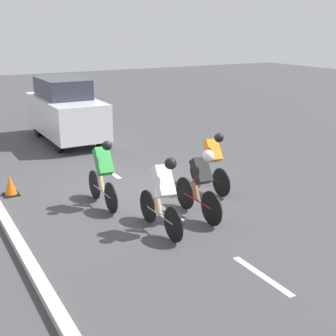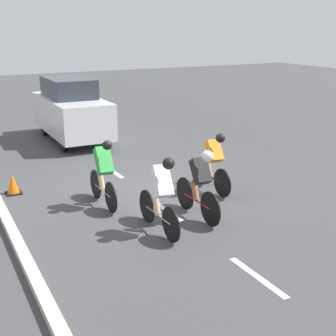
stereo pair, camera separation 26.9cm
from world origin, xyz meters
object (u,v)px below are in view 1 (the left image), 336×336
(traffic_cone, at_px, (10,186))
(support_car, at_px, (65,110))
(cyclist_green, at_px, (103,172))
(cyclist_white, at_px, (163,193))
(cyclist_orange, at_px, (212,160))
(cyclist_black, at_px, (200,182))

(traffic_cone, bearing_deg, support_car, -121.55)
(cyclist_green, relative_size, cyclist_white, 0.97)
(traffic_cone, bearing_deg, cyclist_green, 133.15)
(cyclist_white, distance_m, traffic_cone, 4.23)
(cyclist_white, distance_m, support_car, 8.24)
(cyclist_white, height_order, cyclist_orange, cyclist_white)
(support_car, bearing_deg, cyclist_green, 79.61)
(cyclist_black, bearing_deg, cyclist_white, 14.50)
(cyclist_green, relative_size, cyclist_orange, 0.98)
(cyclist_black, distance_m, cyclist_white, 1.05)
(cyclist_black, height_order, cyclist_green, cyclist_green)
(cyclist_orange, relative_size, traffic_cone, 3.46)
(cyclist_green, bearing_deg, cyclist_black, 133.82)
(cyclist_green, bearing_deg, traffic_cone, -46.85)
(cyclist_orange, relative_size, support_car, 0.40)
(cyclist_white, xyz_separation_m, traffic_cone, (2.14, -3.60, -0.59))
(cyclist_black, bearing_deg, cyclist_orange, -132.20)
(cyclist_black, bearing_deg, support_car, -87.61)
(cyclist_black, distance_m, traffic_cone, 4.63)
(cyclist_orange, bearing_deg, cyclist_black, 47.80)
(cyclist_orange, bearing_deg, traffic_cone, -25.78)
(cyclist_black, xyz_separation_m, cyclist_orange, (-1.14, -1.26, -0.02))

